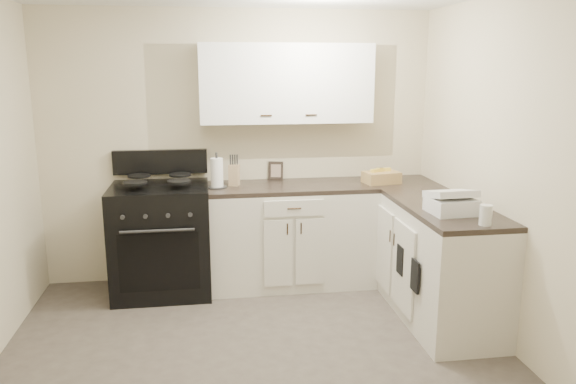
{
  "coord_description": "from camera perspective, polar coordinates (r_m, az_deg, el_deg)",
  "views": [
    {
      "loc": [
        -0.32,
        -3.42,
        1.99
      ],
      "look_at": [
        0.32,
        0.85,
        1.02
      ],
      "focal_mm": 35.0,
      "sensor_mm": 36.0,
      "label": 1
    }
  ],
  "objects": [
    {
      "name": "floor",
      "position": [
        3.97,
        -2.89,
        -17.47
      ],
      "size": [
        3.6,
        3.6,
        0.0
      ],
      "primitive_type": "plane",
      "color": "#473F38",
      "rests_on": "ground"
    },
    {
      "name": "wall_back",
      "position": [
        5.28,
        -5.0,
        4.55
      ],
      "size": [
        3.6,
        0.0,
        3.6
      ],
      "primitive_type": "plane",
      "rotation": [
        1.57,
        0.0,
        0.0
      ],
      "color": "beige",
      "rests_on": "ground"
    },
    {
      "name": "wall_right",
      "position": [
        4.09,
        22.86,
        1.21
      ],
      "size": [
        0.0,
        3.6,
        3.6
      ],
      "primitive_type": "plane",
      "rotation": [
        1.57,
        0.0,
        -1.57
      ],
      "color": "beige",
      "rests_on": "ground"
    },
    {
      "name": "wall_front",
      "position": [
        1.81,
        2.51,
        -11.58
      ],
      "size": [
        3.6,
        0.0,
        3.6
      ],
      "primitive_type": "plane",
      "rotation": [
        -1.57,
        0.0,
        0.0
      ],
      "color": "beige",
      "rests_on": "ground"
    },
    {
      "name": "base_cabinets_back",
      "position": [
        5.21,
        0.07,
        -4.55
      ],
      "size": [
        1.55,
        0.6,
        0.9
      ],
      "primitive_type": "cube",
      "color": "silver",
      "rests_on": "floor"
    },
    {
      "name": "base_cabinets_right",
      "position": [
        4.89,
        13.87,
        -6.09
      ],
      "size": [
        0.6,
        1.9,
        0.9
      ],
      "primitive_type": "cube",
      "color": "silver",
      "rests_on": "floor"
    },
    {
      "name": "countertop_back",
      "position": [
        5.09,
        0.07,
        0.51
      ],
      "size": [
        1.55,
        0.6,
        0.04
      ],
      "primitive_type": "cube",
      "color": "black",
      "rests_on": "base_cabinets_back"
    },
    {
      "name": "countertop_right",
      "position": [
        4.76,
        14.17,
        -0.73
      ],
      "size": [
        0.6,
        1.9,
        0.04
      ],
      "primitive_type": "cube",
      "color": "black",
      "rests_on": "base_cabinets_right"
    },
    {
      "name": "upper_cabinets",
      "position": [
        5.12,
        -0.19,
        10.97
      ],
      "size": [
        1.55,
        0.3,
        0.7
      ],
      "primitive_type": "cube",
      "color": "white",
      "rests_on": "wall_back"
    },
    {
      "name": "stove",
      "position": [
        5.14,
        -12.7,
        -4.98
      ],
      "size": [
        0.85,
        0.72,
        1.03
      ],
      "primitive_type": "cube",
      "color": "black",
      "rests_on": "floor"
    },
    {
      "name": "knife_block",
      "position": [
        5.06,
        -5.49,
        1.72
      ],
      "size": [
        0.11,
        0.1,
        0.19
      ],
      "primitive_type": "cube",
      "rotation": [
        0.0,
        0.0,
        -0.32
      ],
      "color": "tan",
      "rests_on": "countertop_back"
    },
    {
      "name": "paper_towel",
      "position": [
        4.98,
        -7.24,
        1.93
      ],
      "size": [
        0.11,
        0.11,
        0.26
      ],
      "primitive_type": "cylinder",
      "rotation": [
        0.0,
        0.0,
        -0.03
      ],
      "color": "white",
      "rests_on": "countertop_back"
    },
    {
      "name": "picture_frame",
      "position": [
        5.31,
        -1.25,
        2.19
      ],
      "size": [
        0.14,
        0.07,
        0.17
      ],
      "primitive_type": "cube",
      "rotation": [
        -0.14,
        0.0,
        -0.24
      ],
      "color": "black",
      "rests_on": "countertop_back"
    },
    {
      "name": "wicker_basket",
      "position": [
        5.23,
        9.46,
        1.47
      ],
      "size": [
        0.35,
        0.26,
        0.1
      ],
      "primitive_type": "cube",
      "rotation": [
        0.0,
        0.0,
        0.18
      ],
      "color": "tan",
      "rests_on": "countertop_right"
    },
    {
      "name": "countertop_grill",
      "position": [
        4.27,
        16.25,
        -1.32
      ],
      "size": [
        0.33,
        0.31,
        0.12
      ],
      "primitive_type": "cube",
      "rotation": [
        0.0,
        0.0,
        0.05
      ],
      "color": "white",
      "rests_on": "countertop_right"
    },
    {
      "name": "glass_jar",
      "position": [
        4.02,
        19.44,
        -2.22
      ],
      "size": [
        0.11,
        0.11,
        0.14
      ],
      "primitive_type": "cylinder",
      "rotation": [
        0.0,
        0.0,
        -0.4
      ],
      "color": "silver",
      "rests_on": "countertop_right"
    },
    {
      "name": "oven_mitt_near",
      "position": [
        4.26,
        12.79,
        -8.31
      ],
      "size": [
        0.02,
        0.14,
        0.24
      ],
      "primitive_type": "cube",
      "color": "black",
      "rests_on": "base_cabinets_right"
    },
    {
      "name": "oven_mitt_far",
      "position": [
        4.53,
        11.35,
        -6.79
      ],
      "size": [
        0.02,
        0.13,
        0.23
      ],
      "primitive_type": "cube",
      "color": "black",
      "rests_on": "base_cabinets_right"
    }
  ]
}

